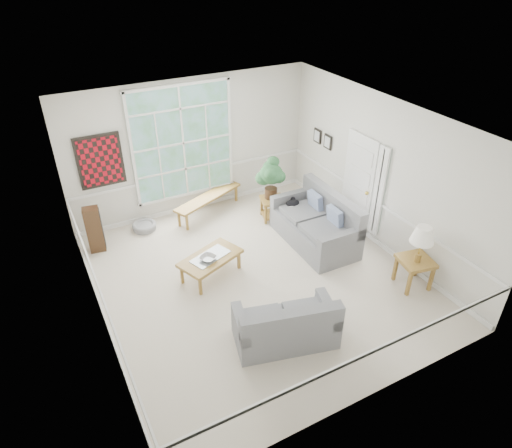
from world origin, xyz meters
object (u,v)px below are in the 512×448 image
at_px(coffee_table, 211,266).
at_px(loveseat_right, 315,220).
at_px(end_table, 272,209).
at_px(side_table, 413,272).
at_px(loveseat_front, 285,319).

bearing_deg(coffee_table, loveseat_right, -20.72).
height_order(loveseat_right, end_table, loveseat_right).
relative_size(loveseat_right, coffee_table, 1.70).
xyz_separation_m(loveseat_right, side_table, (0.79, -1.99, -0.24)).
bearing_deg(loveseat_front, side_table, 15.63).
bearing_deg(coffee_table, loveseat_front, -100.45).
bearing_deg(loveseat_front, loveseat_right, 61.18).
height_order(loveseat_right, side_table, loveseat_right).
bearing_deg(side_table, loveseat_front, -178.83).
xyz_separation_m(loveseat_right, loveseat_front, (-1.92, -2.04, -0.11)).
bearing_deg(side_table, coffee_table, 147.69).
height_order(loveseat_front, coffee_table, loveseat_front).
relative_size(loveseat_front, side_table, 2.72).
distance_m(loveseat_front, end_table, 3.65).
relative_size(loveseat_front, end_table, 3.10).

